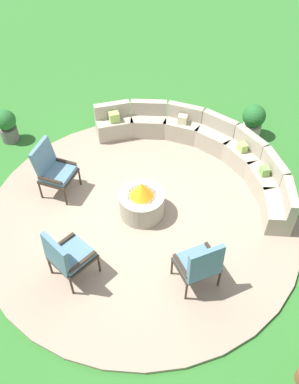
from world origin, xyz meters
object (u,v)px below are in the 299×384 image
Objects in this scene: lounge_chair_front_left at (53,169)px; lounge_chair_back_left at (200,264)px; potted_plant_1 at (253,120)px; fire_pit at (142,202)px; lounge_chair_front_right at (67,256)px; potted_plant_2 at (7,125)px; curved_stone_bench at (203,147)px.

lounge_chair_front_left reaches higher than lounge_chair_back_left.
lounge_chair_back_left is 4.20m from potted_plant_1.
lounge_chair_front_left is at bearing -155.85° from fire_pit.
potted_plant_1 is at bearing 88.37° from fire_pit.
fire_pit is 0.75× the size of lounge_chair_front_left.
lounge_chair_front_left reaches higher than lounge_chair_front_right.
lounge_chair_front_right is (0.13, -1.75, 0.26)m from fire_pit.
lounge_chair_front_right is 5.16m from potted_plant_1.
potted_plant_1 is at bearing 89.73° from lounge_chair_front_right.
potted_plant_1 is at bearing 44.51° from lounge_chair_back_left.
lounge_chair_front_right is 1.05× the size of lounge_chair_back_left.
fire_pit is 1.77m from lounge_chair_front_right.
lounge_chair_front_left is 1.41× the size of potted_plant_1.
lounge_chair_front_left reaches higher than fire_pit.
lounge_chair_front_left is at bearing 116.71° from lounge_chair_back_left.
lounge_chair_front_right reaches higher than potted_plant_2.
curved_stone_bench is 1.48m from potted_plant_1.
lounge_chair_back_left is at bearing -15.66° from fire_pit.
curved_stone_bench is 4.34× the size of lounge_chair_front_left.
lounge_chair_front_right reaches higher than curved_stone_bench.
curved_stone_bench is 4.27m from potted_plant_2.
lounge_chair_front_left is (-1.60, -0.72, 0.27)m from fire_pit.
fire_pit is 1.07× the size of potted_plant_1.
curved_stone_bench is at bearing 59.48° from lounge_chair_back_left.
lounge_chair_front_right is at bearing -89.65° from potted_plant_1.
lounge_chair_front_right is (1.73, -1.03, -0.01)m from lounge_chair_front_left.
curved_stone_bench is 3.05m from lounge_chair_back_left.
potted_plant_1 is 1.02× the size of potted_plant_2.
curved_stone_bench is 6.26× the size of potted_plant_2.
fire_pit reaches higher than potted_plant_1.
lounge_chair_front_left is at bearing -7.59° from potted_plant_2.
curved_stone_bench is at bearing 128.37° from lounge_chair_front_left.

